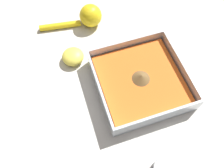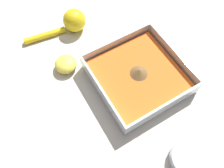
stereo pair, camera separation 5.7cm
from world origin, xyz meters
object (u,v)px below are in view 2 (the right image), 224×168
Objects in this scene: lemon_squeezer at (71,22)px; square_dish at (138,76)px; lemon_half at (66,64)px; spice_bowl at (190,158)px.

square_dish is at bearing -65.22° from lemon_squeezer.
lemon_half is at bearing -113.99° from lemon_squeezer.
square_dish is 0.24m from spice_bowl.
lemon_half is at bearing -160.11° from spice_bowl.
spice_bowl is (0.24, -0.02, -0.00)m from square_dish.
spice_bowl is 0.40m from lemon_half.
spice_bowl is 1.45× the size of lemon_half.
lemon_half is (-0.38, -0.14, 0.00)m from spice_bowl.
spice_bowl is at bearing -4.16° from square_dish.
square_dish is 0.21m from lemon_half.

